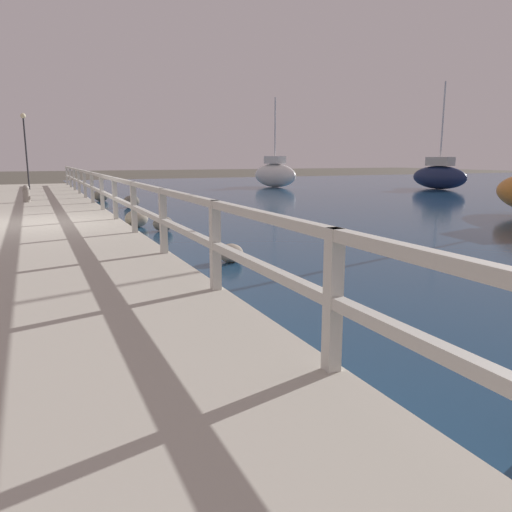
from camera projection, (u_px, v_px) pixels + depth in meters
ground_plane at (36, 238)px, 11.03m from camera, size 120.00×120.00×0.00m
dock_walkway at (35, 231)px, 11.00m from camera, size 3.72×36.00×0.34m
railing at (115, 191)px, 11.54m from camera, size 0.10×32.50×0.97m
boulder_far_strip at (231, 253)px, 8.46m from camera, size 0.43×0.39×0.32m
boulder_near_dock at (137, 219)px, 12.74m from camera, size 0.59×0.53×0.44m
boulder_water_edge at (163, 224)px, 12.05m from camera, size 0.49×0.44×0.37m
boulder_upstream at (101, 196)px, 20.38m from camera, size 0.61×0.54×0.45m
boulder_downstream at (131, 201)px, 17.80m from camera, size 0.57×0.51×0.43m
mooring_bollard at (26, 194)px, 16.01m from camera, size 0.22×0.22×0.55m
dock_lamp at (25, 138)px, 21.61m from camera, size 0.22×0.22×3.29m
sailboat_white at (275, 174)px, 29.86m from camera, size 1.88×3.66×5.18m
sailboat_navy at (439, 176)px, 28.02m from camera, size 1.32×3.75×5.82m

